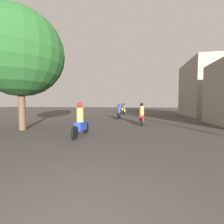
{
  "coord_description": "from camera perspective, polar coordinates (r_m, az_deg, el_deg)",
  "views": [
    {
      "loc": [
        0.69,
        -1.26,
        1.5
      ],
      "look_at": [
        -2.42,
        16.47,
        0.5
      ],
      "focal_mm": 24.0,
      "sensor_mm": 36.0,
      "label": 1
    }
  ],
  "objects": [
    {
      "name": "motorcycle_yellow",
      "position": [
        21.7,
        4.66,
        0.83
      ],
      "size": [
        0.6,
        2.03,
        1.56
      ],
      "rotation": [
        0.0,
        0.0,
        -0.17
      ],
      "color": "black",
      "rests_on": "ground_plane"
    },
    {
      "name": "motorcycle_black",
      "position": [
        14.79,
        2.65,
        -0.27
      ],
      "size": [
        0.6,
        1.87,
        1.51
      ],
      "rotation": [
        0.0,
        0.0,
        0.05
      ],
      "color": "black",
      "rests_on": "ground_plane"
    },
    {
      "name": "motorcycle_orange",
      "position": [
        18.16,
        11.17,
        0.28
      ],
      "size": [
        0.6,
        2.06,
        1.51
      ],
      "rotation": [
        0.0,
        0.0,
        0.16
      ],
      "color": "black",
      "rests_on": "ground_plane"
    },
    {
      "name": "motorcycle_red",
      "position": [
        10.94,
        11.21,
        -1.41
      ],
      "size": [
        0.6,
        1.91,
        1.57
      ],
      "rotation": [
        0.0,
        0.0,
        -0.03
      ],
      "color": "black",
      "rests_on": "ground_plane"
    },
    {
      "name": "motorcycle_blue",
      "position": [
        7.01,
        -11.91,
        -4.03
      ],
      "size": [
        0.6,
        1.92,
        1.57
      ],
      "rotation": [
        0.0,
        0.0,
        0.06
      ],
      "color": "black",
      "rests_on": "ground_plane"
    },
    {
      "name": "street_tree",
      "position": [
        10.31,
        -31.61,
        18.43
      ],
      "size": [
        4.77,
        4.77,
        6.69
      ],
      "color": "brown",
      "rests_on": "ground_plane"
    },
    {
      "name": "building_right_far",
      "position": [
        21.47,
        33.21,
        7.38
      ],
      "size": [
        5.27,
        7.05,
        6.53
      ],
      "color": "gray",
      "rests_on": "ground_plane"
    },
    {
      "name": "motorcycle_silver",
      "position": [
        25.45,
        3.87,
        1.28
      ],
      "size": [
        0.6,
        2.02,
        1.66
      ],
      "rotation": [
        0.0,
        0.0,
        0.04
      ],
      "color": "black",
      "rests_on": "ground_plane"
    }
  ]
}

